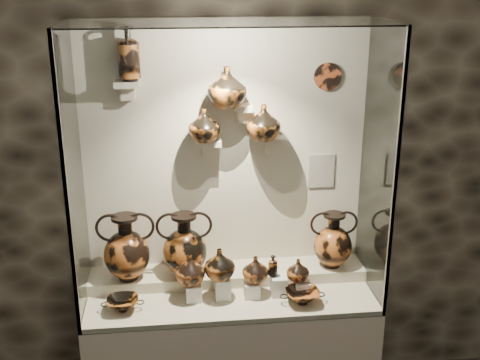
% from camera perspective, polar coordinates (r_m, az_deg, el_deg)
% --- Properties ---
extents(wall_back, '(5.00, 0.02, 3.20)m').
position_cam_1_polar(wall_back, '(3.63, -1.44, 2.48)').
color(wall_back, black).
rests_on(wall_back, ground).
extents(plinth, '(1.70, 0.60, 0.80)m').
position_cam_1_polar(plinth, '(3.87, -0.85, -16.21)').
color(plinth, beige).
rests_on(plinth, floor).
extents(front_tier, '(1.68, 0.58, 0.03)m').
position_cam_1_polar(front_tier, '(3.65, -0.89, -10.89)').
color(front_tier, beige).
rests_on(front_tier, plinth).
extents(rear_tier, '(1.70, 0.25, 0.10)m').
position_cam_1_polar(rear_tier, '(3.78, -1.15, -9.11)').
color(rear_tier, beige).
rests_on(rear_tier, plinth).
extents(back_panel, '(1.70, 0.03, 1.60)m').
position_cam_1_polar(back_panel, '(3.62, -1.44, 2.46)').
color(back_panel, beige).
rests_on(back_panel, plinth).
extents(glass_front, '(1.70, 0.01, 1.60)m').
position_cam_1_polar(glass_front, '(3.04, -0.42, -0.84)').
color(glass_front, white).
rests_on(glass_front, plinth).
extents(glass_left, '(0.01, 0.60, 1.60)m').
position_cam_1_polar(glass_left, '(3.35, -15.50, 0.36)').
color(glass_left, white).
rests_on(glass_left, plinth).
extents(glass_right, '(0.01, 0.60, 1.60)m').
position_cam_1_polar(glass_right, '(3.50, 12.97, 1.37)').
color(glass_right, white).
rests_on(glass_right, plinth).
extents(glass_top, '(1.70, 0.60, 0.01)m').
position_cam_1_polar(glass_top, '(3.16, -1.04, 14.72)').
color(glass_top, white).
rests_on(glass_top, back_panel).
extents(frame_post_left, '(0.02, 0.02, 1.60)m').
position_cam_1_polar(frame_post_left, '(3.08, -16.16, -1.37)').
color(frame_post_left, gray).
rests_on(frame_post_left, plinth).
extents(frame_post_right, '(0.02, 0.02, 1.60)m').
position_cam_1_polar(frame_post_right, '(3.24, 14.50, -0.21)').
color(frame_post_right, gray).
rests_on(frame_post_right, plinth).
extents(pedestal_a, '(0.09, 0.09, 0.10)m').
position_cam_1_polar(pedestal_a, '(3.56, -4.40, -10.56)').
color(pedestal_a, silver).
rests_on(pedestal_a, front_tier).
extents(pedestal_b, '(0.09, 0.09, 0.13)m').
position_cam_1_polar(pedestal_b, '(3.56, -1.63, -10.22)').
color(pedestal_b, silver).
rests_on(pedestal_b, front_tier).
extents(pedestal_c, '(0.09, 0.09, 0.09)m').
position_cam_1_polar(pedestal_c, '(3.59, 1.13, -10.35)').
color(pedestal_c, silver).
rests_on(pedestal_c, front_tier).
extents(pedestal_d, '(0.09, 0.09, 0.12)m').
position_cam_1_polar(pedestal_d, '(3.60, 3.69, -9.98)').
color(pedestal_d, silver).
rests_on(pedestal_d, front_tier).
extents(pedestal_e, '(0.09, 0.09, 0.08)m').
position_cam_1_polar(pedestal_e, '(3.63, 5.90, -10.10)').
color(pedestal_e, silver).
rests_on(pedestal_e, front_tier).
extents(bracket_ul, '(0.14, 0.12, 0.04)m').
position_cam_1_polar(bracket_ul, '(3.44, -10.66, 8.95)').
color(bracket_ul, beige).
rests_on(bracket_ul, back_panel).
extents(bracket_ca, '(0.14, 0.12, 0.04)m').
position_cam_1_polar(bracket_ca, '(3.51, -2.97, 3.62)').
color(bracket_ca, beige).
rests_on(bracket_ca, back_panel).
extents(bracket_cb, '(0.10, 0.12, 0.04)m').
position_cam_1_polar(bracket_cb, '(3.48, 0.28, 6.89)').
color(bracket_cb, beige).
rests_on(bracket_cb, back_panel).
extents(bracket_cc, '(0.14, 0.12, 0.04)m').
position_cam_1_polar(bracket_cc, '(3.56, 3.17, 3.80)').
color(bracket_cc, beige).
rests_on(bracket_cc, back_panel).
extents(amphora_left, '(0.40, 0.40, 0.41)m').
position_cam_1_polar(amphora_left, '(3.62, -10.72, -6.28)').
color(amphora_left, '#A3511F').
rests_on(amphora_left, rear_tier).
extents(amphora_mid, '(0.34, 0.34, 0.40)m').
position_cam_1_polar(amphora_mid, '(3.62, -5.27, -6.15)').
color(amphora_mid, '#9E511C').
rests_on(amphora_mid, rear_tier).
extents(amphora_right, '(0.32, 0.32, 0.35)m').
position_cam_1_polar(amphora_right, '(3.76, 8.81, -5.62)').
color(amphora_right, '#A3511F').
rests_on(amphora_right, rear_tier).
extents(jug_a, '(0.21, 0.21, 0.18)m').
position_cam_1_polar(jug_a, '(3.50, -4.77, -8.43)').
color(jug_a, '#A3511F').
rests_on(jug_a, pedestal_a).
extents(jug_b, '(0.21, 0.21, 0.19)m').
position_cam_1_polar(jug_b, '(3.48, -1.95, -7.96)').
color(jug_b, '#9E511C').
rests_on(jug_b, pedestal_b).
extents(jug_c, '(0.19, 0.19, 0.16)m').
position_cam_1_polar(jug_c, '(3.54, 1.47, -8.45)').
color(jug_c, '#A3511F').
rests_on(jug_c, pedestal_c).
extents(jug_e, '(0.15, 0.15, 0.14)m').
position_cam_1_polar(jug_e, '(3.59, 5.51, -8.49)').
color(jug_e, '#A3511F').
rests_on(jug_e, pedestal_e).
extents(lekythos_small, '(0.08, 0.08, 0.15)m').
position_cam_1_polar(lekythos_small, '(3.54, 3.13, -8.02)').
color(lekythos_small, '#9E511C').
rests_on(lekythos_small, pedestal_d).
extents(kylix_left, '(0.28, 0.25, 0.09)m').
position_cam_1_polar(kylix_left, '(3.51, -11.07, -11.38)').
color(kylix_left, '#9E511C').
rests_on(kylix_left, front_tier).
extents(kylix_right, '(0.29, 0.26, 0.10)m').
position_cam_1_polar(kylix_right, '(3.54, 5.93, -10.80)').
color(kylix_right, '#A3511F').
rests_on(kylix_right, front_tier).
extents(lekythos_tall, '(0.17, 0.17, 0.33)m').
position_cam_1_polar(lekythos_tall, '(3.40, -10.53, 11.96)').
color(lekythos_tall, '#A3511F').
rests_on(lekythos_tall, bracket_ul).
extents(ovoid_vase_a, '(0.23, 0.23, 0.19)m').
position_cam_1_polar(ovoid_vase_a, '(3.44, -3.40, 5.23)').
color(ovoid_vase_a, '#9E511C').
rests_on(ovoid_vase_a, bracket_ca).
extents(ovoid_vase_b, '(0.27, 0.27, 0.23)m').
position_cam_1_polar(ovoid_vase_b, '(3.39, -1.25, 8.81)').
color(ovoid_vase_b, '#9E511C').
rests_on(ovoid_vase_b, bracket_cb).
extents(ovoid_vase_c, '(0.24, 0.24, 0.21)m').
position_cam_1_polar(ovoid_vase_c, '(3.47, 2.24, 5.49)').
color(ovoid_vase_c, '#9E511C').
rests_on(ovoid_vase_c, bracket_cc).
extents(wall_plate, '(0.16, 0.02, 0.16)m').
position_cam_1_polar(wall_plate, '(3.59, 8.31, 9.69)').
color(wall_plate, '#BA4D24').
rests_on(wall_plate, back_panel).
extents(info_placard, '(0.16, 0.01, 0.21)m').
position_cam_1_polar(info_placard, '(3.73, 7.73, 0.87)').
color(info_placard, beige).
rests_on(info_placard, back_panel).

